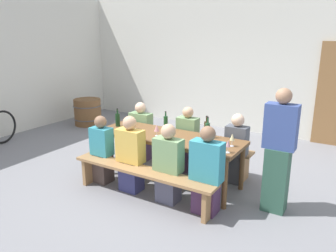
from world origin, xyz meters
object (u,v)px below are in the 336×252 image
at_px(wine_glass_0, 134,121).
at_px(seated_guest_near_1, 131,156).
at_px(wine_bottle_2, 207,130).
at_px(wine_bottle_3, 166,122).
at_px(tasting_table, 168,140).
at_px(seated_guest_far_1, 187,141).
at_px(wine_barrel, 88,112).
at_px(seated_guest_near_0, 102,151).
at_px(wine_bottle_1, 206,128).
at_px(wine_glass_2, 157,128).
at_px(wine_bottle_0, 118,120).
at_px(seated_guest_near_3, 206,173).
at_px(seated_guest_near_2, 168,166).
at_px(bench_far, 189,147).
at_px(wine_glass_4, 232,137).
at_px(standing_host, 278,154).
at_px(seated_guest_far_2, 236,150).
at_px(seated_guest_far_0, 141,133).
at_px(bench_near, 142,175).
at_px(wine_glass_3, 228,144).
at_px(wine_glass_1, 130,124).

bearing_deg(wine_glass_0, seated_guest_near_1, -57.59).
distance_m(wine_bottle_2, wine_bottle_3, 0.81).
distance_m(tasting_table, seated_guest_far_1, 0.56).
distance_m(tasting_table, wine_barrel, 3.96).
relative_size(tasting_table, seated_guest_near_0, 2.17).
xyz_separation_m(wine_bottle_1, wine_bottle_3, (-0.73, 0.00, -0.01)).
bearing_deg(wine_glass_2, seated_guest_near_0, -148.64).
xyz_separation_m(wine_bottle_0, wine_bottle_3, (0.75, 0.31, -0.01)).
bearing_deg(seated_guest_near_3, wine_glass_0, 70.21).
bearing_deg(seated_guest_near_2, bench_far, 15.33).
distance_m(wine_glass_4, standing_host, 0.64).
height_order(wine_bottle_2, wine_glass_2, wine_bottle_2).
xyz_separation_m(seated_guest_near_3, seated_guest_far_1, (-0.85, 1.08, -0.03)).
bearing_deg(seated_guest_near_0, standing_host, -78.02).
relative_size(wine_bottle_3, standing_host, 0.18).
relative_size(wine_bottle_3, seated_guest_far_2, 0.26).
relative_size(wine_bottle_3, seated_guest_far_0, 0.26).
xyz_separation_m(wine_bottle_3, wine_glass_4, (1.24, -0.28, 0.02)).
xyz_separation_m(seated_guest_near_0, standing_host, (2.49, 0.53, 0.28)).
height_order(seated_guest_near_0, seated_guest_far_1, seated_guest_far_1).
relative_size(wine_glass_0, wine_barrel, 0.24).
bearing_deg(wine_bottle_3, seated_guest_near_2, -56.06).
relative_size(wine_glass_2, seated_guest_near_0, 0.16).
distance_m(wine_glass_2, seated_guest_near_3, 1.17).
relative_size(bench_near, seated_guest_far_1, 2.00).
bearing_deg(wine_glass_0, wine_glass_2, -13.35).
height_order(wine_glass_4, seated_guest_far_1, seated_guest_far_1).
relative_size(wine_glass_0, seated_guest_far_2, 0.16).
bearing_deg(bench_near, wine_glass_3, 23.44).
xyz_separation_m(wine_glass_0, wine_glass_3, (1.71, -0.26, -0.00)).
bearing_deg(bench_far, tasting_table, -90.00).
bearing_deg(wine_glass_4, wine_bottle_2, 159.87).
bearing_deg(wine_glass_1, seated_guest_near_3, -16.28).
distance_m(bench_far, seated_guest_near_0, 1.50).
xyz_separation_m(tasting_table, wine_glass_2, (-0.14, -0.10, 0.19)).
height_order(bench_near, wine_barrel, wine_barrel).
bearing_deg(seated_guest_far_0, wine_glass_0, 25.81).
bearing_deg(wine_glass_4, standing_host, -4.25).
bearing_deg(wine_glass_1, bench_near, -42.32).
distance_m(tasting_table, wine_bottle_3, 0.44).
bearing_deg(seated_guest_near_1, standing_host, -74.74).
bearing_deg(seated_guest_far_2, seated_guest_far_0, -90.00).
bearing_deg(wine_bottle_3, wine_bottle_2, -8.47).
bearing_deg(wine_bottle_2, wine_glass_3, -41.34).
bearing_deg(wine_glass_3, seated_guest_far_1, 142.40).
bearing_deg(wine_glass_0, wine_bottle_0, -177.73).
bearing_deg(seated_guest_far_0, seated_guest_far_1, 90.00).
relative_size(wine_glass_3, seated_guest_near_3, 0.15).
relative_size(wine_glass_3, wine_barrel, 0.25).
relative_size(wine_bottle_0, seated_guest_near_2, 0.27).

